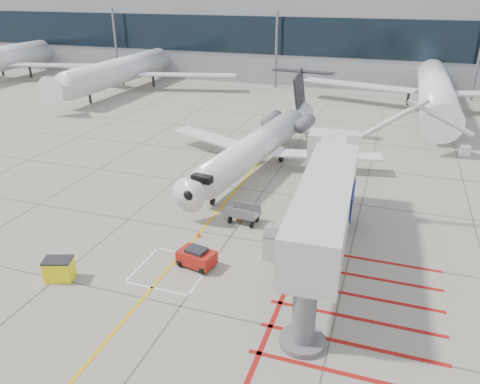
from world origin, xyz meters
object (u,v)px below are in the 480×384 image
(spill_bin, at_px, (59,269))
(pushback_tug, at_px, (197,257))
(regional_jet, at_px, (248,137))
(jet_bridge, at_px, (324,213))

(spill_bin, bearing_deg, pushback_tug, 9.94)
(pushback_tug, height_order, spill_bin, spill_bin)
(regional_jet, bearing_deg, pushback_tug, -77.33)
(regional_jet, xyz_separation_m, spill_bin, (-5.51, -18.77, -3.01))
(regional_jet, distance_m, jet_bridge, 15.62)
(regional_jet, bearing_deg, jet_bridge, -49.21)
(regional_jet, distance_m, spill_bin, 19.79)
(regional_jet, height_order, pushback_tug, regional_jet)
(jet_bridge, height_order, pushback_tug, jet_bridge)
(regional_jet, xyz_separation_m, pushback_tug, (1.51, -14.92, -3.05))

